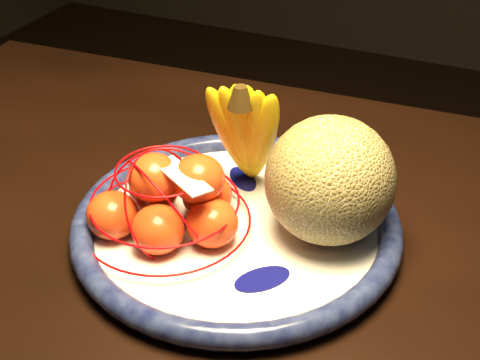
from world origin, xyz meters
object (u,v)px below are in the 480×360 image
at_px(fruit_bowl, 236,225).
at_px(mandarin_bag, 170,202).
at_px(dining_table, 298,314).
at_px(cantaloupe, 330,180).
at_px(banana_bunch, 247,130).

relative_size(fruit_bowl, mandarin_bag, 1.72).
distance_m(dining_table, fruit_bowl, 0.12).
relative_size(dining_table, cantaloupe, 10.16).
height_order(dining_table, fruit_bowl, fruit_bowl).
xyz_separation_m(fruit_bowl, mandarin_bag, (-0.06, -0.04, 0.04)).
bearing_deg(cantaloupe, banana_bunch, 160.91).
xyz_separation_m(cantaloupe, mandarin_bag, (-0.16, -0.06, -0.03)).
distance_m(dining_table, banana_bunch, 0.22).
xyz_separation_m(fruit_bowl, cantaloupe, (0.10, 0.03, 0.07)).
bearing_deg(fruit_bowl, mandarin_bag, -151.06).
relative_size(cantaloupe, banana_bunch, 0.84).
relative_size(fruit_bowl, cantaloupe, 2.66).
bearing_deg(fruit_bowl, banana_bunch, 104.21).
bearing_deg(banana_bunch, fruit_bowl, -85.88).
distance_m(dining_table, cantaloupe, 0.17).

